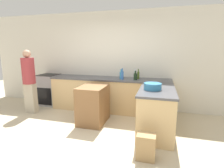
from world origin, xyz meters
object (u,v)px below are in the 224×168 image
Objects in this scene: paper_bag at (146,147)px; island_table at (93,104)px; dish_soap_bottle at (121,75)px; range_oven at (49,90)px; vinegar_bottle_clear at (135,74)px; mixing_bowl at (153,86)px; olive_oil_bottle at (138,75)px; person_by_range at (29,79)px; wine_bottle_dark at (135,76)px; water_bottle_blue at (122,75)px.

island_table is at bearing 140.07° from paper_bag.
dish_soap_bottle reaches higher than paper_bag.
range_oven is 2.66m from vinegar_bottle_clear.
island_table is 1.12m from dish_soap_bottle.
vinegar_bottle_clear is at bearing 53.63° from island_table.
vinegar_bottle_clear is (0.80, 1.08, 0.58)m from island_table.
vinegar_bottle_clear reaches higher than mixing_bowl.
paper_bag is (0.39, -2.04, -0.81)m from olive_oil_bottle.
person_by_range is at bearing 158.52° from paper_bag.
vinegar_bottle_clear is 0.65× the size of paper_bag.
olive_oil_bottle is at bearing 0.76° from range_oven.
vinegar_bottle_clear is 1.14× the size of wine_bottle_dark.
olive_oil_bottle is (2.70, 0.04, 0.55)m from range_oven.
mixing_bowl is 0.20× the size of person_by_range.
paper_bag is (0.83, -1.91, -0.81)m from dish_soap_bottle.
olive_oil_bottle reaches higher than dish_soap_bottle.
olive_oil_bottle reaches higher than paper_bag.
vinegar_bottle_clear is (-0.52, 1.28, 0.04)m from mixing_bowl.
mixing_bowl is at bearing -19.82° from range_oven.
dish_soap_bottle is at bearing -2.28° from range_oven.
mixing_bowl is 1.17m from paper_bag.
mixing_bowl is at bearing -70.04° from olive_oil_bottle.
wine_bottle_dark is at bearing -80.66° from vinegar_bottle_clear.
water_bottle_blue is (-0.33, -0.04, 0.02)m from wine_bottle_dark.
person_by_range is (-2.72, -0.81, -0.11)m from olive_oil_bottle.
range_oven is at bearing -176.47° from vinegar_bottle_clear.
olive_oil_bottle is (0.10, -0.12, -0.00)m from vinegar_bottle_clear.
wine_bottle_dark is 0.91× the size of dish_soap_bottle.
range_oven is at bearing 177.08° from wine_bottle_dark.
person_by_range is 3.43m from paper_bag.
person_by_range reaches higher than paper_bag.
range_oven is at bearing 147.04° from paper_bag.
range_oven reaches higher than island_table.
dish_soap_bottle is at bearing 113.42° from paper_bag.
olive_oil_bottle reaches higher than range_oven.
vinegar_bottle_clear is 1.03× the size of dish_soap_bottle.
olive_oil_bottle is (-0.42, 1.16, 0.04)m from mixing_bowl.
paper_bag is (1.29, -1.08, -0.23)m from island_table.
dish_soap_bottle is 0.45m from olive_oil_bottle.
olive_oil_bottle reaches higher than island_table.
dish_soap_bottle is at bearing 129.62° from mixing_bowl.
range_oven is 3.99× the size of wine_bottle_dark.
wine_bottle_dark reaches higher than mixing_bowl.
person_by_range is at bearing -92.05° from range_oven.
mixing_bowl is 1.39m from vinegar_bottle_clear.
paper_bag is at bearing -67.00° from water_bottle_blue.
water_bottle_blue is at bearing 14.49° from person_by_range.
island_table is at bearing -133.16° from olive_oil_bottle.
mixing_bowl is 1.32× the size of dish_soap_bottle.
mixing_bowl is 1.17× the size of water_bottle_blue.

